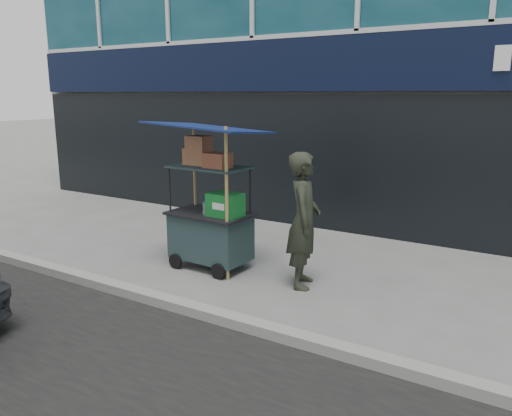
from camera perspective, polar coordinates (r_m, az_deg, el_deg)
The scene contains 4 objects.
ground at distance 5.76m, azimuth -3.98°, elevation -11.84°, with size 80.00×80.00×0.00m, color #60605C.
curb at distance 5.59m, azimuth -5.21°, elevation -12.00°, with size 80.00×0.18×0.12m, color gray.
vendor_cart at distance 6.97m, azimuth -5.18°, elevation -1.14°, with size 1.55×1.12×2.06m.
vendor_man at distance 6.27m, azimuth 5.48°, elevation -1.42°, with size 0.63×0.41×1.72m, color #24291E.
Camera 1 is at (3.06, -4.24, 2.41)m, focal length 35.00 mm.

